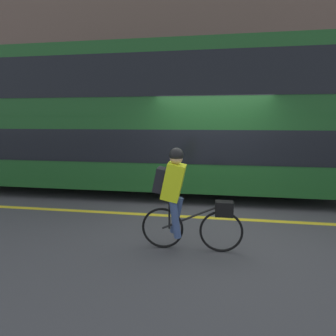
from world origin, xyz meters
The scene contains 7 objects.
ground_plane centered at (0.00, 0.00, 0.00)m, with size 80.00×80.00×0.00m, color #424244.
road_center_line centered at (0.00, 0.12, 0.00)m, with size 50.00×0.14×0.01m, color yellow.
sidewalk_curb centered at (0.00, 5.35, 0.06)m, with size 60.00×2.16×0.12m.
building_facade centered at (0.00, 6.58, 4.52)m, with size 60.00×0.30×9.03m.
bus centered at (-1.96, 2.02, 2.06)m, with size 10.71×2.51×3.70m.
cyclist_on_bike centered at (-0.47, -1.27, 0.85)m, with size 1.54×0.32×1.58m.
street_sign_post centered at (4.36, 5.24, 1.51)m, with size 0.36×0.09×2.49m.
Camera 1 is at (-0.11, -5.03, 1.96)m, focal length 28.00 mm.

